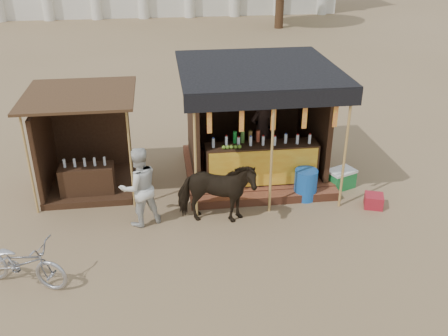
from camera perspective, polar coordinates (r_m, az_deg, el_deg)
ground at (r=9.68m, az=1.27°, el=-10.06°), size 120.00×120.00×0.00m
main_stall at (r=12.22m, az=3.63°, el=3.63°), size 3.60×3.61×2.78m
secondary_stall at (r=12.13m, az=-16.07°, el=1.48°), size 2.40×2.40×2.38m
cow at (r=10.33m, az=-0.89°, el=-2.86°), size 1.77×1.04×1.40m
motorbike at (r=9.45m, az=-22.23°, el=-9.94°), size 1.85×1.20×0.92m
bystander at (r=10.36m, az=-9.66°, el=-2.15°), size 1.02×0.91×1.73m
blue_barrel at (r=11.53m, az=9.31°, el=-1.86°), size 0.64×0.64×0.72m
red_crate at (r=11.63m, az=16.73°, el=-3.62°), size 0.51×0.50×0.30m
cooler at (r=12.23m, az=13.21°, el=-1.18°), size 0.76×0.65×0.46m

